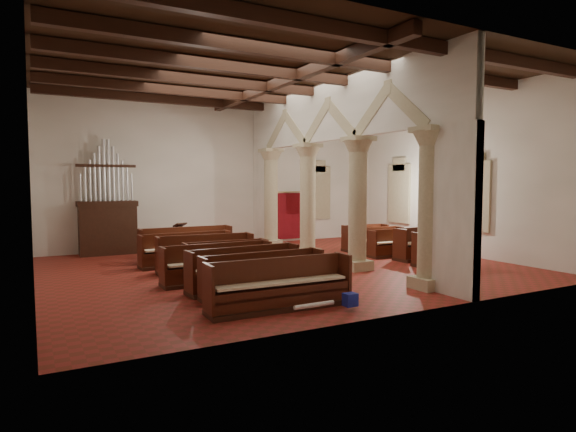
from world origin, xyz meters
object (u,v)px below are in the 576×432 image
at_px(pipe_organ, 108,218).
at_px(processional_banner, 307,224).
at_px(nave_pew_0, 281,292).
at_px(aisle_pew_0, 442,254).
at_px(lectern, 179,239).

bearing_deg(pipe_organ, processional_banner, -2.67).
distance_m(nave_pew_0, aisle_pew_0, 7.39).
bearing_deg(nave_pew_0, pipe_organ, 103.18).
xyz_separation_m(pipe_organ, processional_banner, (8.38, -0.39, -0.56)).
bearing_deg(lectern, aisle_pew_0, -66.80).
distance_m(pipe_organ, processional_banner, 8.40).
bearing_deg(lectern, nave_pew_0, -111.20).
height_order(lectern, aisle_pew_0, lectern).
height_order(lectern, nave_pew_0, lectern).
relative_size(processional_banner, nave_pew_0, 0.76).
height_order(pipe_organ, nave_pew_0, pipe_organ).
relative_size(lectern, processional_banner, 0.45).
bearing_deg(lectern, pipe_organ, 155.14).
xyz_separation_m(nave_pew_0, aisle_pew_0, (7.04, 2.27, 0.02)).
distance_m(pipe_organ, aisle_pew_0, 12.00).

